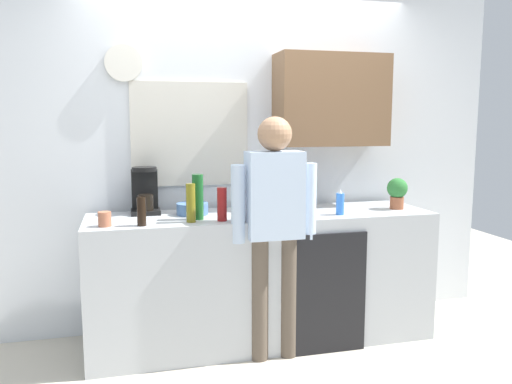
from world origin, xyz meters
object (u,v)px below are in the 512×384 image
at_px(potted_plant, 397,191).
at_px(person_at_sink, 274,218).
at_px(bottle_amber_beer, 248,196).
at_px(mixing_bowl, 192,209).
at_px(cup_terracotta_mug, 105,219).
at_px(coffee_maker, 145,193).
at_px(cup_blue_mug, 270,203).
at_px(bottle_dark_sauce, 141,211).
at_px(bottle_olive_oil, 191,203).
at_px(bottle_green_wine, 198,197).
at_px(cup_white_mug, 292,207).
at_px(bottle_red_vinegar, 222,204).
at_px(dish_soap, 340,204).

xyz_separation_m(potted_plant, person_at_sink, (-1.02, -0.24, -0.11)).
bearing_deg(person_at_sink, bottle_amber_beer, 114.48).
bearing_deg(mixing_bowl, cup_terracotta_mug, -154.50).
distance_m(coffee_maker, cup_blue_mug, 0.90).
distance_m(bottle_amber_beer, bottle_dark_sauce, 0.83).
distance_m(bottle_olive_oil, potted_plant, 1.55).
distance_m(bottle_green_wine, mixing_bowl, 0.22).
xyz_separation_m(cup_white_mug, mixing_bowl, (-0.69, 0.13, -0.01)).
relative_size(bottle_amber_beer, cup_white_mug, 2.42).
bearing_deg(bottle_amber_beer, bottle_dark_sauce, -156.12).
bearing_deg(cup_terracotta_mug, cup_white_mug, 6.51).
xyz_separation_m(bottle_amber_beer, person_at_sink, (0.08, -0.41, -0.09)).
bearing_deg(bottle_red_vinegar, cup_blue_mug, 37.93).
distance_m(bottle_green_wine, bottle_dark_sauce, 0.39).
bearing_deg(mixing_bowl, bottle_green_wine, -85.86).
bearing_deg(dish_soap, bottle_red_vinegar, -178.85).
bearing_deg(cup_terracotta_mug, bottle_olive_oil, 0.34).
bearing_deg(person_at_sink, dish_soap, 27.46).
bearing_deg(bottle_green_wine, cup_white_mug, 4.78).
bearing_deg(bottle_amber_beer, bottle_olive_oil, -146.31).
bearing_deg(dish_soap, bottle_amber_beer, 154.09).
bearing_deg(bottle_dark_sauce, cup_terracotta_mug, 171.05).
height_order(coffee_maker, person_at_sink, person_at_sink).
distance_m(coffee_maker, potted_plant, 1.83).
distance_m(coffee_maker, cup_terracotta_mug, 0.50).
xyz_separation_m(bottle_red_vinegar, bottle_amber_beer, (0.24, 0.30, 0.01)).
bearing_deg(cup_terracotta_mug, cup_blue_mug, 15.46).
height_order(bottle_dark_sauce, dish_soap, same).
distance_m(bottle_red_vinegar, cup_terracotta_mug, 0.74).
relative_size(cup_terracotta_mug, potted_plant, 0.40).
distance_m(cup_terracotta_mug, person_at_sink, 1.06).
distance_m(bottle_red_vinegar, cup_white_mug, 0.56).
relative_size(bottle_red_vinegar, mixing_bowl, 1.00).
bearing_deg(cup_terracotta_mug, bottle_red_vinegar, -0.33).
relative_size(bottle_red_vinegar, dish_soap, 1.22).
relative_size(coffee_maker, bottle_green_wine, 1.10).
relative_size(bottle_red_vinegar, person_at_sink, 0.14).
height_order(mixing_bowl, person_at_sink, person_at_sink).
bearing_deg(cup_white_mug, cup_blue_mug, 124.54).
relative_size(cup_blue_mug, person_at_sink, 0.06).
distance_m(bottle_olive_oil, mixing_bowl, 0.29).
bearing_deg(bottle_green_wine, mixing_bowl, 94.14).
distance_m(mixing_bowl, potted_plant, 1.51).
height_order(bottle_red_vinegar, potted_plant, potted_plant).
bearing_deg(bottle_amber_beer, person_at_sink, -79.18).
xyz_separation_m(bottle_olive_oil, person_at_sink, (0.52, -0.12, -0.10)).
bearing_deg(cup_blue_mug, dish_soap, -35.81).
height_order(bottle_red_vinegar, bottle_dark_sauce, bottle_red_vinegar).
height_order(bottle_red_vinegar, mixing_bowl, bottle_red_vinegar).
distance_m(bottle_olive_oil, cup_terracotta_mug, 0.54).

